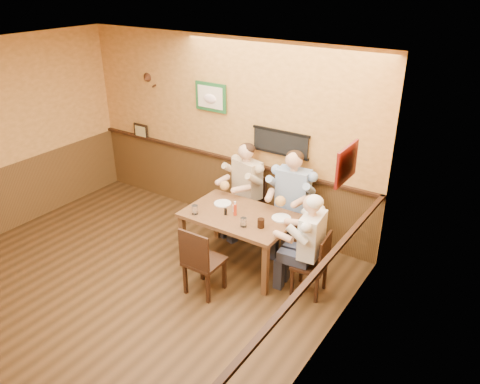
% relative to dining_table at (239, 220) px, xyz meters
% --- Properties ---
extents(room, '(5.02, 5.03, 2.81)m').
position_rel_dining_table_xyz_m(room, '(-0.80, -1.33, 1.03)').
color(room, '#35210F').
rests_on(room, ground).
extents(dining_table, '(1.40, 0.90, 0.75)m').
position_rel_dining_table_xyz_m(dining_table, '(0.00, 0.00, 0.00)').
color(dining_table, brown).
rests_on(dining_table, ground).
extents(chair_back_left, '(0.50, 0.50, 0.88)m').
position_rel_dining_table_xyz_m(chair_back_left, '(-0.38, 0.79, -0.22)').
color(chair_back_left, '#311B0F').
rests_on(chair_back_left, ground).
extents(chair_back_right, '(0.46, 0.46, 0.92)m').
position_rel_dining_table_xyz_m(chair_back_right, '(0.38, 0.77, -0.20)').
color(chair_back_right, '#311B0F').
rests_on(chair_back_right, ground).
extents(chair_right_end, '(0.42, 0.42, 0.83)m').
position_rel_dining_table_xyz_m(chair_right_end, '(1.06, -0.05, -0.24)').
color(chair_right_end, '#311B0F').
rests_on(chair_right_end, ground).
extents(chair_near_side, '(0.43, 0.43, 0.91)m').
position_rel_dining_table_xyz_m(chair_near_side, '(-0.01, -0.73, -0.20)').
color(chair_near_side, '#311B0F').
rests_on(chair_near_side, ground).
extents(diner_tan_shirt, '(0.71, 0.71, 1.26)m').
position_rel_dining_table_xyz_m(diner_tan_shirt, '(-0.38, 0.79, -0.03)').
color(diner_tan_shirt, beige).
rests_on(diner_tan_shirt, ground).
extents(diner_blue_polo, '(0.66, 0.66, 1.31)m').
position_rel_dining_table_xyz_m(diner_blue_polo, '(0.38, 0.77, -0.00)').
color(diner_blue_polo, '#829DC4').
rests_on(diner_blue_polo, ground).
extents(diner_white_elder, '(0.60, 0.60, 1.19)m').
position_rel_dining_table_xyz_m(diner_white_elder, '(1.06, -0.05, -0.06)').
color(diner_white_elder, white).
rests_on(diner_white_elder, ground).
extents(water_glass_left, '(0.09, 0.09, 0.12)m').
position_rel_dining_table_xyz_m(water_glass_left, '(-0.48, -0.31, 0.15)').
color(water_glass_left, silver).
rests_on(water_glass_left, dining_table).
extents(water_glass_mid, '(0.09, 0.09, 0.12)m').
position_rel_dining_table_xyz_m(water_glass_mid, '(0.22, -0.23, 0.15)').
color(water_glass_mid, silver).
rests_on(water_glass_mid, dining_table).
extents(cola_tumbler, '(0.11, 0.11, 0.12)m').
position_rel_dining_table_xyz_m(cola_tumbler, '(0.41, -0.14, 0.15)').
color(cola_tumbler, black).
rests_on(cola_tumbler, dining_table).
extents(hot_sauce_bottle, '(0.04, 0.04, 0.18)m').
position_rel_dining_table_xyz_m(hot_sauce_bottle, '(-0.03, -0.05, 0.18)').
color(hot_sauce_bottle, red).
rests_on(hot_sauce_bottle, dining_table).
extents(salt_shaker, '(0.05, 0.05, 0.09)m').
position_rel_dining_table_xyz_m(salt_shaker, '(-0.09, 0.03, 0.14)').
color(salt_shaker, white).
rests_on(salt_shaker, dining_table).
extents(pepper_shaker, '(0.04, 0.04, 0.09)m').
position_rel_dining_table_xyz_m(pepper_shaker, '(-0.13, -0.11, 0.14)').
color(pepper_shaker, black).
rests_on(pepper_shaker, dining_table).
extents(plate_far_left, '(0.29, 0.29, 0.02)m').
position_rel_dining_table_xyz_m(plate_far_left, '(-0.34, 0.12, 0.10)').
color(plate_far_left, white).
rests_on(plate_far_left, dining_table).
extents(plate_far_right, '(0.30, 0.30, 0.02)m').
position_rel_dining_table_xyz_m(plate_far_right, '(0.52, 0.20, 0.10)').
color(plate_far_right, white).
rests_on(plate_far_right, dining_table).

